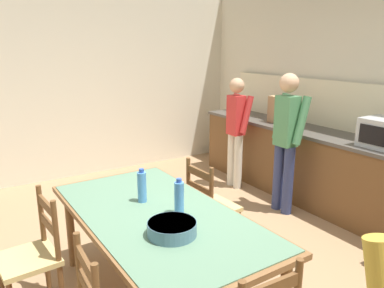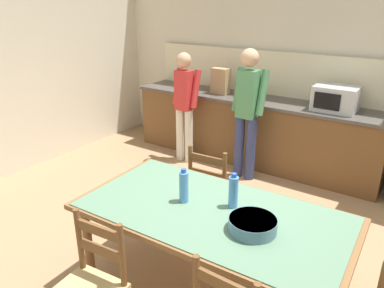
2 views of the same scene
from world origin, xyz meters
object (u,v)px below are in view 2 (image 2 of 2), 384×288
(person_at_sink, at_px, (185,102))
(paper_bag, at_px, (221,81))
(bottle_near_centre, at_px, (184,187))
(microwave, at_px, (336,99))
(serving_bowl, at_px, (253,224))
(dining_table, at_px, (212,219))
(person_at_counter, at_px, (247,108))
(chair_side_far_left, at_px, (213,189))
(bottle_off_centre, at_px, (233,192))

(person_at_sink, bearing_deg, paper_bag, -29.56)
(bottle_near_centre, xyz_separation_m, person_at_sink, (-1.45, 2.06, -0.02))
(paper_bag, distance_m, person_at_sink, 0.61)
(microwave, distance_m, serving_bowl, 2.64)
(bottle_near_centre, bearing_deg, dining_table, 1.69)
(dining_table, height_order, serving_bowl, serving_bowl)
(microwave, xyz_separation_m, dining_table, (-0.17, -2.55, -0.39))
(person_at_sink, distance_m, person_at_counter, 0.96)
(serving_bowl, bearing_deg, microwave, 93.95)
(person_at_counter, bearing_deg, chair_side_far_left, -167.73)
(dining_table, relative_size, bottle_near_centre, 7.42)
(serving_bowl, height_order, chair_side_far_left, chair_side_far_left)
(person_at_sink, height_order, person_at_counter, person_at_counter)
(dining_table, bearing_deg, paper_bag, 119.10)
(dining_table, distance_m, serving_bowl, 0.37)
(bottle_near_centre, distance_m, bottle_off_centre, 0.37)
(microwave, bearing_deg, bottle_near_centre, -99.17)
(dining_table, height_order, person_at_counter, person_at_counter)
(microwave, bearing_deg, person_at_sink, -164.98)
(paper_bag, relative_size, chair_side_far_left, 0.40)
(paper_bag, height_order, person_at_sink, person_at_sink)
(microwave, relative_size, chair_side_far_left, 0.55)
(paper_bag, distance_m, serving_bowl, 3.16)
(bottle_off_centre, bearing_deg, person_at_counter, 113.61)
(person_at_sink, xyz_separation_m, person_at_counter, (0.96, -0.02, 0.07))
(bottle_off_centre, relative_size, chair_side_far_left, 0.30)
(dining_table, height_order, person_at_sink, person_at_sink)
(microwave, height_order, bottle_off_centre, microwave)
(paper_bag, height_order, dining_table, paper_bag)
(serving_bowl, distance_m, person_at_sink, 2.94)
(dining_table, relative_size, person_at_sink, 1.31)
(microwave, relative_size, serving_bowl, 1.56)
(paper_bag, bearing_deg, bottle_near_centre, -65.37)
(microwave, xyz_separation_m, person_at_counter, (-0.90, -0.52, -0.14))
(dining_table, distance_m, chair_side_far_left, 0.95)
(microwave, height_order, serving_bowl, microwave)
(chair_side_far_left, relative_size, person_at_counter, 0.55)
(bottle_near_centre, xyz_separation_m, bottle_off_centre, (0.34, 0.14, 0.00))
(paper_bag, relative_size, dining_table, 0.18)
(microwave, bearing_deg, bottle_off_centre, -91.69)
(serving_bowl, bearing_deg, bottle_near_centre, 174.30)
(bottle_near_centre, bearing_deg, microwave, 80.83)
(dining_table, height_order, chair_side_far_left, chair_side_far_left)
(microwave, bearing_deg, dining_table, -93.73)
(bottle_off_centre, xyz_separation_m, person_at_sink, (-1.79, 1.92, -0.02))
(bottle_off_centre, distance_m, person_at_sink, 2.63)
(serving_bowl, xyz_separation_m, person_at_counter, (-1.08, 2.10, 0.12))
(serving_bowl, xyz_separation_m, chair_side_far_left, (-0.81, 0.86, -0.37))
(chair_side_far_left, relative_size, person_at_sink, 0.59)
(person_at_counter, bearing_deg, serving_bowl, -152.70)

